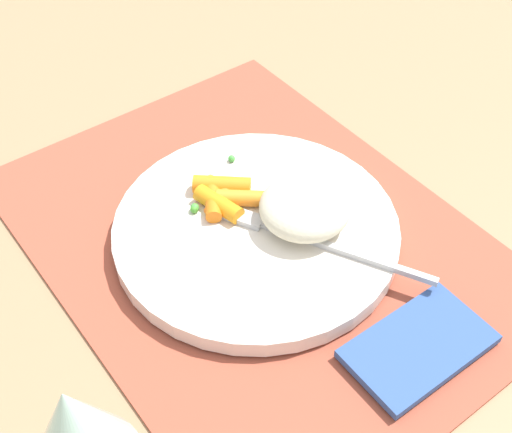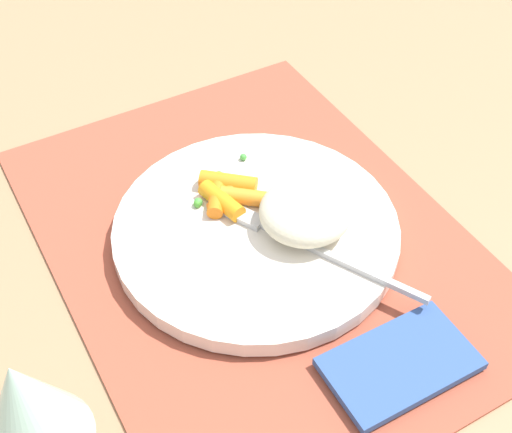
{
  "view_description": "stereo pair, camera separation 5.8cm",
  "coord_description": "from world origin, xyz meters",
  "views": [
    {
      "loc": [
        -0.35,
        0.27,
        0.49
      ],
      "look_at": [
        0.0,
        0.0,
        0.03
      ],
      "focal_mm": 49.09,
      "sensor_mm": 36.0,
      "label": 1
    },
    {
      "loc": [
        -0.39,
        0.22,
        0.49
      ],
      "look_at": [
        0.0,
        0.0,
        0.03
      ],
      "focal_mm": 49.09,
      "sensor_mm": 36.0,
      "label": 2
    }
  ],
  "objects": [
    {
      "name": "plate",
      "position": [
        0.0,
        0.0,
        0.01
      ],
      "size": [
        0.26,
        0.26,
        0.02
      ],
      "primitive_type": "cylinder",
      "color": "silver",
      "rests_on": "placemat"
    },
    {
      "name": "wine_glass",
      "position": [
        -0.14,
        0.23,
        0.11
      ],
      "size": [
        0.07,
        0.07,
        0.16
      ],
      "color": "#B2E0CC",
      "rests_on": "ground_plane"
    },
    {
      "name": "carrot_portion",
      "position": [
        0.04,
        0.01,
        0.03
      ],
      "size": [
        0.07,
        0.07,
        0.02
      ],
      "color": "orange",
      "rests_on": "plate"
    },
    {
      "name": "napkin",
      "position": [
        -0.18,
        -0.03,
        0.01
      ],
      "size": [
        0.07,
        0.12,
        0.01
      ],
      "primitive_type": "cube",
      "rotation": [
        0.0,
        0.0,
        -0.01
      ],
      "color": "#33518C",
      "rests_on": "placemat"
    },
    {
      "name": "fork",
      "position": [
        -0.04,
        -0.02,
        0.03
      ],
      "size": [
        0.19,
        0.11,
        0.01
      ],
      "color": "#BABABA",
      "rests_on": "plate"
    },
    {
      "name": "ground_plane",
      "position": [
        0.0,
        0.0,
        0.0
      ],
      "size": [
        2.4,
        2.4,
        0.0
      ],
      "primitive_type": "plane",
      "color": "#997551"
    },
    {
      "name": "placemat",
      "position": [
        0.0,
        0.0,
        0.0
      ],
      "size": [
        0.48,
        0.36,
        0.01
      ],
      "primitive_type": "cube",
      "color": "#9E4733",
      "rests_on": "ground_plane"
    },
    {
      "name": "pea_scatter",
      "position": [
        0.03,
        -0.01,
        0.03
      ],
      "size": [
        0.1,
        0.09,
        0.01
      ],
      "color": "#54A431",
      "rests_on": "plate"
    },
    {
      "name": "rice_mound",
      "position": [
        -0.02,
        -0.04,
        0.04
      ],
      "size": [
        0.08,
        0.08,
        0.04
      ],
      "primitive_type": "ellipsoid",
      "color": "beige",
      "rests_on": "plate"
    }
  ]
}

